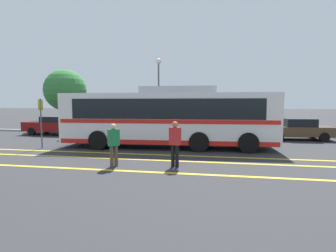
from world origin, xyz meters
TOP-DOWN VIEW (x-y plane):
  - ground_plane at (0.00, 0.00)m, footprint 220.00×220.00m
  - lane_strip_0 at (-0.72, -2.31)m, footprint 31.31×0.20m
  - lane_strip_1 at (-0.72, -3.46)m, footprint 31.31×0.20m
  - lane_strip_2 at (-0.72, -5.39)m, footprint 31.31×0.20m
  - curb_strip at (-0.72, 5.88)m, footprint 39.31×0.36m
  - transit_bus at (-0.70, -0.10)m, footprint 11.73×3.14m
  - parked_car_0 at (-10.25, 4.16)m, footprint 4.91×2.07m
  - parked_car_1 at (-4.57, 4.39)m, footprint 4.94×2.00m
  - parked_car_2 at (1.17, 4.50)m, footprint 4.22×1.96m
  - parked_car_3 at (7.18, 4.39)m, footprint 4.52×2.12m
  - pedestrian_0 at (0.33, -4.46)m, footprint 0.46×0.33m
  - pedestrian_1 at (-1.97, -4.80)m, footprint 0.47×0.43m
  - bus_stop_sign at (-7.30, -1.66)m, footprint 0.07×0.40m
  - street_lamp at (-2.83, 7.26)m, footprint 0.46×0.46m
  - tree_0 at (-11.70, 7.92)m, footprint 3.76×3.76m

SIDE VIEW (x-z plane):
  - ground_plane at x=0.00m, z-range 0.00..0.00m
  - lane_strip_0 at x=-0.72m, z-range 0.00..0.01m
  - lane_strip_1 at x=-0.72m, z-range 0.00..0.01m
  - lane_strip_2 at x=-0.72m, z-range 0.00..0.01m
  - curb_strip at x=-0.72m, z-range 0.00..0.15m
  - parked_car_3 at x=7.18m, z-range 0.01..1.42m
  - parked_car_0 at x=-10.25m, z-range 0.03..1.44m
  - parked_car_2 at x=1.17m, z-range 0.00..1.53m
  - parked_car_1 at x=-4.57m, z-range -0.01..1.58m
  - pedestrian_1 at x=-1.97m, z-range 0.11..1.75m
  - pedestrian_0 at x=0.33m, z-range 0.12..1.85m
  - bus_stop_sign at x=-7.30m, z-range 0.34..3.00m
  - transit_bus at x=-0.70m, z-range 0.04..3.32m
  - tree_0 at x=-11.70m, z-range 0.86..6.35m
  - street_lamp at x=-2.83m, z-range 1.21..7.30m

